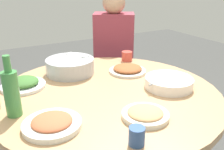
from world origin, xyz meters
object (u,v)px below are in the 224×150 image
object	(u,v)px
round_dining_table	(107,112)
green_bottle	(12,92)
dish_tofu_braise	(52,123)
dish_shrimp	(145,114)
diner_left	(114,44)
rice_bowl	(70,66)
dish_greens	(23,84)
tea_cup_side	(127,56)
soup_bowl	(169,83)
tea_cup_near	(137,136)
dish_stirfry	(128,69)
stool_for_diner_left	(114,99)

from	to	relation	value
round_dining_table	green_bottle	bearing A→B (deg)	92.35
dish_tofu_braise	green_bottle	bearing A→B (deg)	32.96
dish_tofu_braise	dish_shrimp	bearing A→B (deg)	-108.29
round_dining_table	diner_left	size ratio (longest dim) A/B	1.61
rice_bowl	dish_greens	distance (m)	0.32
tea_cup_side	diner_left	xyz separation A→B (m)	(0.37, -0.10, -0.00)
dish_tofu_braise	soup_bowl	bearing A→B (deg)	-83.95
round_dining_table	dish_shrimp	size ratio (longest dim) A/B	5.80
rice_bowl	tea_cup_side	world-z (taller)	rice_bowl
green_bottle	tea_cup_near	world-z (taller)	green_bottle
diner_left	dish_shrimp	bearing A→B (deg)	156.95
rice_bowl	soup_bowl	xyz separation A→B (m)	(-0.48, -0.40, -0.02)
round_dining_table	rice_bowl	bearing A→B (deg)	12.50
rice_bowl	dish_tofu_braise	xyz separation A→B (m)	(-0.56, 0.29, -0.03)
round_dining_table	dish_tofu_braise	distance (m)	0.45
dish_shrimp	dish_stirfry	world-z (taller)	dish_stirfry
tea_cup_near	diner_left	world-z (taller)	diner_left
dish_greens	tea_cup_side	xyz separation A→B (m)	(0.12, -0.77, 0.01)
round_dining_table	diner_left	xyz separation A→B (m)	(0.77, -0.48, 0.17)
dish_shrimp	tea_cup_near	bearing A→B (deg)	134.32
dish_shrimp	dish_stirfry	xyz separation A→B (m)	(0.52, -0.24, 0.00)
soup_bowl	stool_for_diner_left	xyz separation A→B (m)	(0.89, -0.16, -0.54)
dish_greens	green_bottle	world-z (taller)	green_bottle
tea_cup_side	diner_left	distance (m)	0.39
rice_bowl	dish_shrimp	distance (m)	0.69
dish_tofu_braise	green_bottle	world-z (taller)	green_bottle
dish_greens	diner_left	size ratio (longest dim) A/B	0.32
round_dining_table	dish_greens	size ratio (longest dim) A/B	4.99
tea_cup_side	stool_for_diner_left	bearing A→B (deg)	-15.22
green_bottle	tea_cup_side	xyz separation A→B (m)	(0.41, -0.87, -0.08)
dish_shrimp	dish_greens	xyz separation A→B (m)	(0.60, 0.40, 0.00)
rice_bowl	soup_bowl	distance (m)	0.63
green_bottle	diner_left	bearing A→B (deg)	-50.89
round_dining_table	dish_stirfry	distance (m)	0.35
dish_greens	stool_for_diner_left	world-z (taller)	dish_greens
tea_cup_side	soup_bowl	bearing A→B (deg)	174.01
tea_cup_side	stool_for_diner_left	distance (m)	0.67
dish_tofu_braise	dish_stirfry	size ratio (longest dim) A/B	1.02
dish_stirfry	stool_for_diner_left	world-z (taller)	dish_stirfry
dish_tofu_braise	diner_left	xyz separation A→B (m)	(0.97, -0.85, 0.02)
dish_greens	tea_cup_near	world-z (taller)	tea_cup_near
round_dining_table	dish_tofu_braise	bearing A→B (deg)	118.60
dish_stirfry	diner_left	world-z (taller)	diner_left
dish_greens	tea_cup_side	size ratio (longest dim) A/B	3.16
dish_greens	diner_left	xyz separation A→B (m)	(0.49, -0.87, 0.01)
round_dining_table	rice_bowl	size ratio (longest dim) A/B	4.01
rice_bowl	dish_stirfry	xyz separation A→B (m)	(-0.16, -0.33, -0.03)
stool_for_diner_left	tea_cup_near	bearing A→B (deg)	153.73
green_bottle	tea_cup_near	distance (m)	0.58
dish_tofu_braise	stool_for_diner_left	size ratio (longest dim) A/B	0.54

